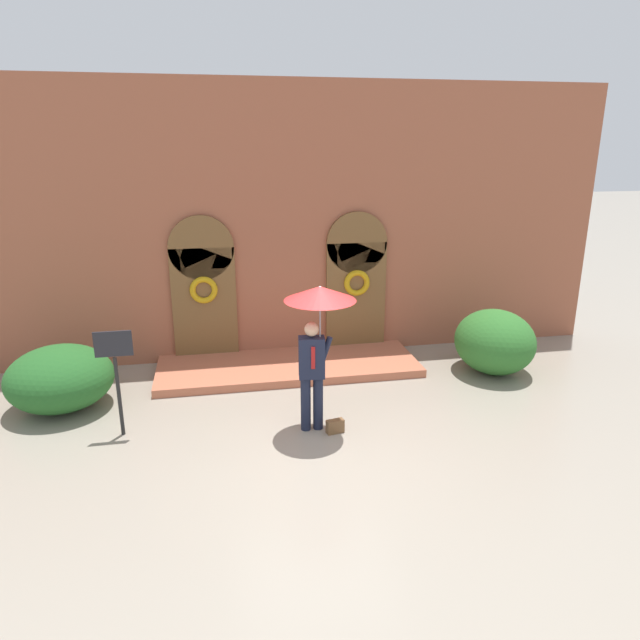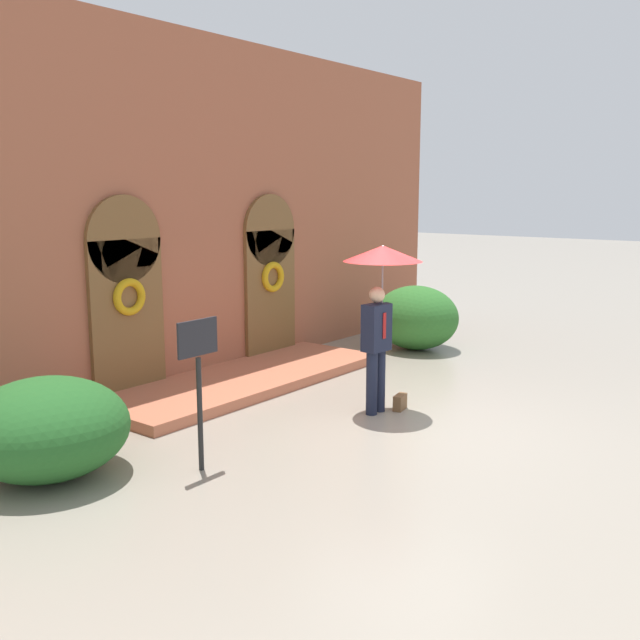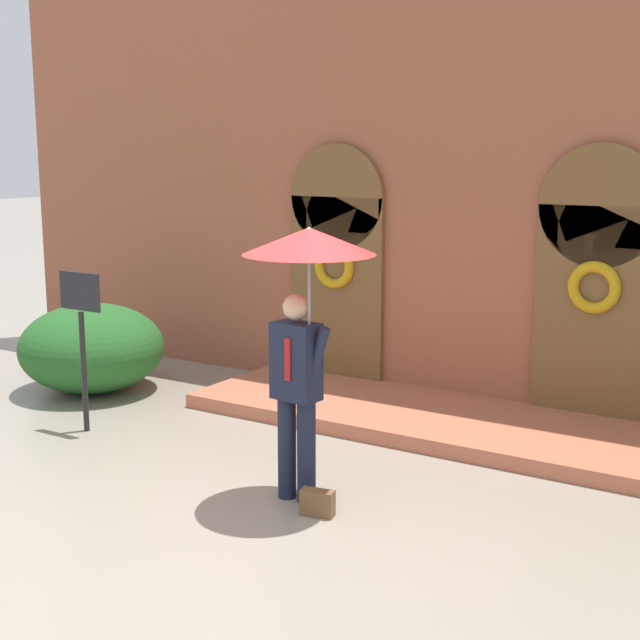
{
  "view_description": "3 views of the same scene",
  "coord_description": "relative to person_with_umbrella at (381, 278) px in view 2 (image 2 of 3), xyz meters",
  "views": [
    {
      "loc": [
        -1.39,
        -7.59,
        4.43
      ],
      "look_at": [
        0.36,
        1.52,
        1.52
      ],
      "focal_mm": 32.0,
      "sensor_mm": 36.0,
      "label": 1
    },
    {
      "loc": [
        -8.11,
        -4.81,
        3.09
      ],
      "look_at": [
        -0.25,
        1.31,
        1.29
      ],
      "focal_mm": 40.0,
      "sensor_mm": 36.0,
      "label": 2
    },
    {
      "loc": [
        4.08,
        -5.52,
        3.0
      ],
      "look_at": [
        -0.21,
        1.3,
        1.43
      ],
      "focal_mm": 50.0,
      "sensor_mm": 36.0,
      "label": 3
    }
  ],
  "objects": [
    {
      "name": "person_with_umbrella",
      "position": [
        0.0,
        0.0,
        0.0
      ],
      "size": [
        1.1,
        1.1,
        2.36
      ],
      "color": "#191E33",
      "rests_on": "ground"
    },
    {
      "name": "sign_post",
      "position": [
        -3.06,
        0.38,
        -0.75
      ],
      "size": [
        0.56,
        0.06,
        1.72
      ],
      "color": "black",
      "rests_on": "ground"
    },
    {
      "name": "shrub_left",
      "position": [
        -4.21,
        1.58,
        -1.36
      ],
      "size": [
        1.78,
        1.78,
        1.1
      ],
      "primitive_type": "ellipsoid",
      "color": "#235B23",
      "rests_on": "ground"
    },
    {
      "name": "handbag",
      "position": [
        0.24,
        -0.2,
        -1.8
      ],
      "size": [
        0.3,
        0.17,
        0.22
      ],
      "primitive_type": "cube",
      "rotation": [
        0.0,
        0.0,
        0.21
      ],
      "color": "brown",
      "rests_on": "ground"
    },
    {
      "name": "shrub_right",
      "position": [
        3.89,
        1.68,
        -1.28
      ],
      "size": [
        1.54,
        1.71,
        1.27
      ],
      "primitive_type": "ellipsoid",
      "color": "#2D6B28",
      "rests_on": "ground"
    },
    {
      "name": "building_facade",
      "position": [
        -0.13,
        3.62,
        0.77
      ],
      "size": [
        14.0,
        2.3,
        5.6
      ],
      "color": "#9E563D",
      "rests_on": "ground"
    },
    {
      "name": "ground_plane",
      "position": [
        -0.13,
        -0.53,
        -1.91
      ],
      "size": [
        80.0,
        80.0,
        0.0
      ],
      "primitive_type": "plane",
      "color": "gray"
    }
  ]
}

